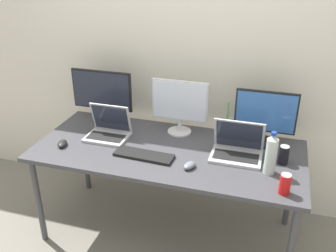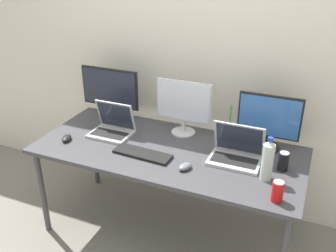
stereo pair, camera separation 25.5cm
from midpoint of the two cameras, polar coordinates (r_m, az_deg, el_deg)
ground_plane at (r=3.06m, az=-2.47°, el=-15.74°), size 16.00×16.00×0.00m
wall_back at (r=2.95m, az=0.87°, el=11.46°), size 7.00×0.08×2.60m
work_desk at (r=2.66m, az=-2.75°, el=-4.61°), size 1.88×0.83×0.74m
monitor_left at (r=3.02m, az=-12.43°, el=4.81°), size 0.50×0.19×0.42m
monitor_center at (r=2.76m, az=-0.84°, el=3.20°), size 0.42×0.18×0.41m
monitor_right at (r=2.67m, az=11.99°, el=1.45°), size 0.43×0.19×0.40m
laptop_silver at (r=2.83m, az=-11.62°, el=-0.61°), size 0.31×0.24×0.25m
laptop_secondary at (r=2.54m, az=7.68°, el=-3.46°), size 0.34×0.25×0.25m
keyboard_main at (r=2.55m, az=-6.56°, el=-4.53°), size 0.41×0.15×0.02m
mouse_by_keyboard at (r=2.40m, az=0.24°, el=-6.12°), size 0.09×0.12×0.04m
mouse_by_laptop at (r=2.80m, az=-18.34°, el=-2.63°), size 0.09×0.12×0.04m
water_bottle at (r=2.36m, az=12.48°, el=-4.32°), size 0.07×0.07×0.29m
soda_can_near_keyboard at (r=2.51m, az=14.49°, el=-4.36°), size 0.07×0.07×0.13m
soda_can_by_laptop at (r=2.22m, az=14.29°, el=-8.68°), size 0.07×0.07×0.13m
bamboo_vase at (r=2.74m, az=6.27°, el=-0.93°), size 0.07×0.07×0.30m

